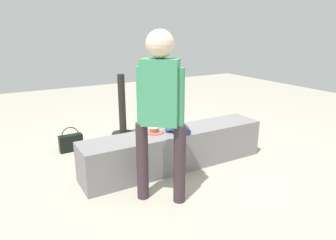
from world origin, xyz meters
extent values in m
plane|color=#ABA293|center=(0.00, 0.00, 0.00)|extent=(12.00, 12.00, 0.00)
cube|color=gray|center=(0.00, 0.00, 0.23)|extent=(2.32, 0.46, 0.46)
cylinder|color=navy|center=(-0.06, -0.12, 0.50)|extent=(0.11, 0.26, 0.08)
cylinder|color=navy|center=(0.05, -0.10, 0.50)|extent=(0.11, 0.26, 0.08)
cube|color=#4494D8|center=(-0.03, 0.00, 0.64)|extent=(0.23, 0.17, 0.28)
sphere|color=beige|center=(-0.03, 0.00, 0.87)|extent=(0.16, 0.16, 0.16)
cylinder|color=beige|center=(-0.14, -0.02, 0.64)|extent=(0.05, 0.05, 0.21)
cylinder|color=beige|center=(0.09, 0.02, 0.64)|extent=(0.05, 0.05, 0.21)
cylinder|color=#37282E|center=(-0.38, -0.70, 0.39)|extent=(0.12, 0.12, 0.78)
cylinder|color=#37282E|center=(-0.66, -0.46, 0.39)|extent=(0.12, 0.12, 0.78)
cube|color=#409665|center=(-0.52, -0.58, 1.09)|extent=(0.38, 0.37, 0.60)
sphere|color=beige|center=(-0.52, -0.58, 1.51)|extent=(0.25, 0.25, 0.25)
cylinder|color=#409665|center=(-0.39, -0.70, 1.03)|extent=(0.09, 0.09, 0.57)
cylinder|color=#409665|center=(-0.66, -0.47, 1.03)|extent=(0.09, 0.09, 0.57)
cylinder|color=#E0594C|center=(-0.25, 0.07, 0.47)|extent=(0.22, 0.22, 0.01)
cylinder|color=brown|center=(-0.25, 0.07, 0.50)|extent=(0.10, 0.10, 0.05)
cylinder|color=silver|center=(-0.25, 0.07, 0.52)|extent=(0.10, 0.10, 0.01)
cube|color=silver|center=(-0.19, 0.06, 0.48)|extent=(0.11, 0.04, 0.00)
cube|color=#4C99E0|center=(0.48, 1.10, 0.17)|extent=(0.24, 0.11, 0.34)
torus|color=white|center=(0.42, 1.10, 0.34)|extent=(0.10, 0.01, 0.10)
torus|color=white|center=(0.53, 1.10, 0.34)|extent=(0.10, 0.01, 0.10)
cylinder|color=black|center=(-0.13, 1.39, 0.02)|extent=(0.36, 0.36, 0.04)
cylinder|color=black|center=(-0.13, 1.39, 0.51)|extent=(0.11, 0.11, 0.94)
cylinder|color=silver|center=(-1.00, 0.39, 0.08)|extent=(0.07, 0.07, 0.15)
cone|color=silver|center=(-1.00, 0.39, 0.16)|extent=(0.06, 0.06, 0.03)
cylinder|color=#268C3F|center=(-1.00, 0.39, 0.19)|extent=(0.03, 0.03, 0.02)
cylinder|color=red|center=(-0.40, 0.75, 0.05)|extent=(0.09, 0.09, 0.09)
cube|color=white|center=(-0.70, 0.45, 0.07)|extent=(0.39, 0.37, 0.15)
cube|color=black|center=(-1.00, 1.15, 0.12)|extent=(0.32, 0.11, 0.23)
torus|color=black|center=(-1.00, 1.15, 0.23)|extent=(0.23, 0.01, 0.23)
camera|label=1|loc=(-1.82, -2.96, 1.64)|focal=32.70mm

